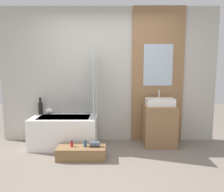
% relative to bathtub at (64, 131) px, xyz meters
% --- Properties ---
extents(ground_plane, '(12.00, 12.00, 0.00)m').
position_rel_bathtub_xyz_m(ground_plane, '(0.81, -1.21, -0.28)').
color(ground_plane, slate).
extents(wall_tiled_back, '(4.20, 0.06, 2.60)m').
position_rel_bathtub_xyz_m(wall_tiled_back, '(0.81, 0.37, 1.02)').
color(wall_tiled_back, '#B7B2A8').
rests_on(wall_tiled_back, ground_plane).
extents(wall_wood_accent, '(0.99, 0.04, 2.60)m').
position_rel_bathtub_xyz_m(wall_wood_accent, '(1.76, 0.32, 1.03)').
color(wall_wood_accent, '#8E6642').
rests_on(wall_wood_accent, ground_plane).
extents(bathtub, '(1.19, 0.65, 0.56)m').
position_rel_bathtub_xyz_m(bathtub, '(0.00, 0.00, 0.00)').
color(bathtub, white).
rests_on(bathtub, ground_plane).
extents(glass_shower_screen, '(0.01, 0.57, 1.20)m').
position_rel_bathtub_xyz_m(glass_shower_screen, '(0.56, -0.02, 0.88)').
color(glass_shower_screen, silver).
rests_on(glass_shower_screen, bathtub).
extents(wooden_step_bench, '(0.77, 0.34, 0.20)m').
position_rel_bathtub_xyz_m(wooden_step_bench, '(0.39, -0.56, -0.18)').
color(wooden_step_bench, olive).
rests_on(wooden_step_bench, ground_plane).
extents(vanity_cabinet, '(0.58, 0.49, 0.76)m').
position_rel_bathtub_xyz_m(vanity_cabinet, '(1.76, 0.06, 0.10)').
color(vanity_cabinet, '#8E6642').
rests_on(vanity_cabinet, ground_plane).
extents(sink, '(0.51, 0.31, 0.28)m').
position_rel_bathtub_xyz_m(sink, '(1.76, 0.06, 0.55)').
color(sink, white).
rests_on(sink, vanity_cabinet).
extents(vase_tall_dark, '(0.08, 0.08, 0.33)m').
position_rel_bathtub_xyz_m(vase_tall_dark, '(-0.50, 0.23, 0.41)').
color(vase_tall_dark, black).
rests_on(vase_tall_dark, bathtub).
extents(vase_round_light, '(0.13, 0.13, 0.13)m').
position_rel_bathtub_xyz_m(vase_round_light, '(-0.33, 0.21, 0.34)').
color(vase_round_light, white).
rests_on(vase_round_light, bathtub).
extents(bottle_soap_primary, '(0.04, 0.04, 0.10)m').
position_rel_bathtub_xyz_m(bottle_soap_primary, '(0.24, -0.56, -0.04)').
color(bottle_soap_primary, '#B21928').
rests_on(bottle_soap_primary, wooden_step_bench).
extents(bottle_soap_secondary, '(0.05, 0.05, 0.10)m').
position_rel_bathtub_xyz_m(bottle_soap_secondary, '(0.45, -0.56, -0.04)').
color(bottle_soap_secondary, '#2D567A').
rests_on(bottle_soap_secondary, wooden_step_bench).
extents(towel_roll, '(0.16, 0.09, 0.09)m').
position_rel_bathtub_xyz_m(towel_roll, '(0.60, -0.56, -0.04)').
color(towel_roll, '#4C5666').
rests_on(towel_roll, wooden_step_bench).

